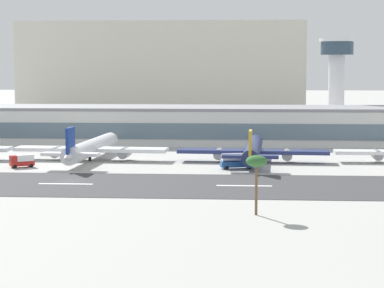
# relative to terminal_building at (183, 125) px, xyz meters

# --- Properties ---
(ground_plane) EXTENTS (1400.00, 1400.00, 0.00)m
(ground_plane) POSITION_rel_terminal_building_xyz_m (-18.42, -88.11, -6.20)
(ground_plane) COLOR #A8A8A3
(runway_strip) EXTENTS (800.00, 33.58, 0.08)m
(runway_strip) POSITION_rel_terminal_building_xyz_m (-18.42, -92.65, -6.16)
(runway_strip) COLOR #38383A
(runway_strip) RESTS_ON ground_plane
(runway_centreline_dash_4) EXTENTS (12.00, 1.20, 0.01)m
(runway_centreline_dash_4) POSITION_rel_terminal_building_xyz_m (-18.59, -92.65, -6.11)
(runway_centreline_dash_4) COLOR white
(runway_centreline_dash_4) RESTS_ON runway_strip
(runway_centreline_dash_5) EXTENTS (12.00, 1.20, 0.01)m
(runway_centreline_dash_5) POSITION_rel_terminal_building_xyz_m (20.45, -92.65, -6.11)
(runway_centreline_dash_5) COLOR white
(runway_centreline_dash_5) RESTS_ON runway_strip
(terminal_building) EXTENTS (191.50, 29.37, 12.38)m
(terminal_building) POSITION_rel_terminal_building_xyz_m (0.00, 0.00, 0.00)
(terminal_building) COLOR silver
(terminal_building) RESTS_ON ground_plane
(control_tower) EXTENTS (13.25, 13.25, 36.46)m
(control_tower) POSITION_rel_terminal_building_xyz_m (55.43, 34.05, 17.41)
(control_tower) COLOR silver
(control_tower) RESTS_ON ground_plane
(distant_hotel_block) EXTENTS (144.43, 30.30, 48.64)m
(distant_hotel_block) POSITION_rel_terminal_building_xyz_m (-21.38, 129.09, 18.12)
(distant_hotel_block) COLOR beige
(distant_hotel_block) RESTS_ON ground_plane
(airliner_navy_tail_gate_1) EXTENTS (42.67, 50.99, 10.64)m
(airliner_navy_tail_gate_1) POSITION_rel_terminal_building_xyz_m (-21.72, -51.00, -2.81)
(airliner_navy_tail_gate_1) COLOR white
(airliner_navy_tail_gate_1) RESTS_ON ground_plane
(airliner_gold_tail_gate_2) EXTENTS (40.96, 48.97, 10.22)m
(airliner_gold_tail_gate_2) POSITION_rel_terminal_building_xyz_m (22.81, -52.20, -2.94)
(airliner_gold_tail_gate_2) COLOR navy
(airliner_gold_tail_gate_2) RESTS_ON ground_plane
(service_fuel_truck_0) EXTENTS (8.88, 4.64, 3.95)m
(service_fuel_truck_0) POSITION_rel_terminal_building_xyz_m (18.77, -64.60, -4.17)
(service_fuel_truck_0) COLOR #23569E
(service_fuel_truck_0) RESTS_ON ground_plane
(service_box_truck_1) EXTENTS (6.37, 5.19, 3.25)m
(service_box_truck_1) POSITION_rel_terminal_building_xyz_m (-36.29, -66.01, -4.41)
(service_box_truck_1) COLOR #B2231E
(service_box_truck_1) RESTS_ON ground_plane
(palm_tree_0) EXTENTS (3.70, 3.70, 10.41)m
(palm_tree_0) POSITION_rel_terminal_building_xyz_m (22.42, -124.34, 2.87)
(palm_tree_0) COLOR brown
(palm_tree_0) RESTS_ON ground_plane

